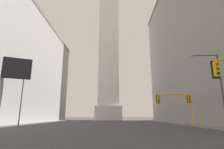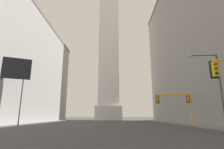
# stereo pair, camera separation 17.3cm
# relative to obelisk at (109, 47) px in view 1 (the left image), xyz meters

# --- Properties ---
(sidewalk_right) EXTENTS (5.00, 75.04, 0.15)m
(sidewalk_right) POSITION_rel_obelisk_xyz_m (15.94, -40.02, -28.13)
(sidewalk_right) COLOR slate
(sidewalk_right) RESTS_ON ground_plane
(obelisk) EXTENTS (9.43, 9.43, 58.80)m
(obelisk) POSITION_rel_obelisk_xyz_m (0.00, 0.00, 0.00)
(obelisk) COLOR silver
(obelisk) RESTS_ON ground_plane
(traffic_light_mid_right) EXTENTS (5.51, 0.51, 4.86)m
(traffic_light_mid_right) POSITION_rel_obelisk_xyz_m (11.72, -38.02, -24.49)
(traffic_light_mid_right) COLOR yellow
(traffic_light_mid_right) RESTS_ON ground_plane
(street_lamp) EXTENTS (3.34, 0.36, 8.30)m
(street_lamp) POSITION_rel_obelisk_xyz_m (12.73, -46.46, -23.08)
(street_lamp) COLOR #4C4C51
(street_lamp) RESTS_ON ground_plane
(billboard_sign) EXTENTS (5.62, 2.60, 10.72)m
(billboard_sign) POSITION_rel_obelisk_xyz_m (-14.62, -38.45, -19.54)
(billboard_sign) COLOR #3F3F42
(billboard_sign) RESTS_ON ground_plane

